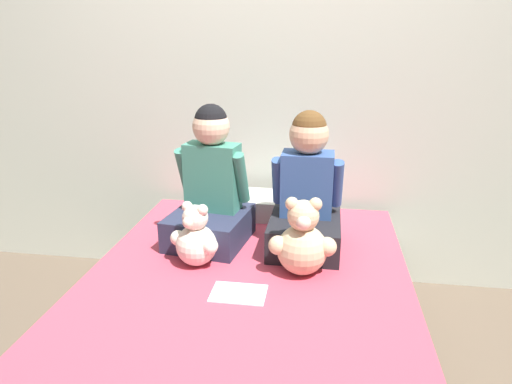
{
  "coord_description": "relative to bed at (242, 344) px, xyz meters",
  "views": [
    {
      "loc": [
        0.29,
        -1.52,
        1.41
      ],
      "look_at": [
        0.0,
        0.38,
        0.76
      ],
      "focal_mm": 32.0,
      "sensor_mm": 36.0,
      "label": 1
    }
  ],
  "objects": [
    {
      "name": "teddy_bear_held_by_left_child",
      "position": [
        -0.23,
        0.19,
        0.36
      ],
      "size": [
        0.22,
        0.18,
        0.28
      ],
      "rotation": [
        0.0,
        0.0,
        -0.36
      ],
      "color": "silver",
      "rests_on": "bed"
    },
    {
      "name": "pillow_at_headboard",
      "position": [
        0.0,
        0.81,
        0.3
      ],
      "size": [
        0.47,
        0.27,
        0.11
      ],
      "color": "silver",
      "rests_on": "bed"
    },
    {
      "name": "child_on_right",
      "position": [
        0.22,
        0.46,
        0.49
      ],
      "size": [
        0.33,
        0.4,
        0.63
      ],
      "rotation": [
        0.0,
        0.0,
        -0.01
      ],
      "color": "black",
      "rests_on": "bed"
    },
    {
      "name": "sign_card",
      "position": [
        -0.01,
        -0.02,
        0.24
      ],
      "size": [
        0.21,
        0.15,
        0.0
      ],
      "color": "white",
      "rests_on": "bed"
    },
    {
      "name": "teddy_bear_held_by_right_child",
      "position": [
        0.22,
        0.19,
        0.38
      ],
      "size": [
        0.28,
        0.21,
        0.33
      ],
      "rotation": [
        0.0,
        0.0,
        0.08
      ],
      "color": "#D1B78E",
      "rests_on": "bed"
    },
    {
      "name": "bed",
      "position": [
        0.0,
        0.0,
        0.0
      ],
      "size": [
        1.34,
        1.96,
        0.48
      ],
      "color": "#473828",
      "rests_on": "ground_plane"
    },
    {
      "name": "child_on_left",
      "position": [
        -0.23,
        0.45,
        0.49
      ],
      "size": [
        0.39,
        0.42,
        0.65
      ],
      "rotation": [
        0.0,
        0.0,
        -0.15
      ],
      "color": "#282D47",
      "rests_on": "bed"
    },
    {
      "name": "wall_behind_bed",
      "position": [
        0.0,
        1.07,
        1.01
      ],
      "size": [
        8.0,
        0.06,
        2.5
      ],
      "color": "beige",
      "rests_on": "ground_plane"
    }
  ]
}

